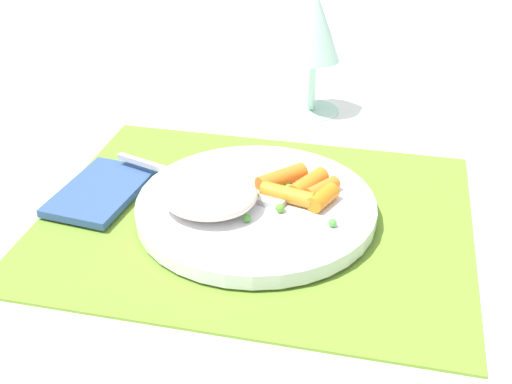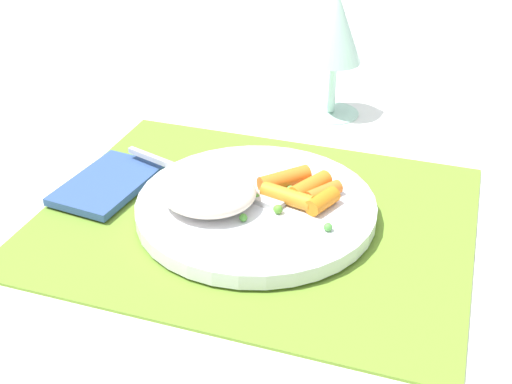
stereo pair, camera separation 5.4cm
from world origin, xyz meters
The scene contains 9 objects.
ground_plane centered at (0.00, 0.00, 0.00)m, with size 2.40×2.40×0.00m, color white.
placemat centered at (0.00, 0.00, 0.00)m, with size 0.42×0.33×0.01m, color olive.
plate centered at (0.00, 0.00, 0.01)m, with size 0.23×0.23×0.01m, color white.
rice_mound centered at (-0.04, -0.02, 0.04)m, with size 0.09×0.08×0.03m, color beige.
carrot_portion centered at (0.04, 0.02, 0.03)m, with size 0.09×0.07×0.02m.
pea_scatter centered at (0.02, 0.01, 0.03)m, with size 0.09×0.09×0.01m.
fork centered at (-0.05, 0.02, 0.02)m, with size 0.20×0.07×0.01m.
wine_glass centered at (0.01, 0.27, 0.11)m, with size 0.07×0.07×0.16m.
napkin centered at (-0.16, 0.00, 0.01)m, with size 0.07×0.12×0.01m, color #33518C.
Camera 1 is at (0.12, -0.53, 0.36)m, focal length 46.03 mm.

